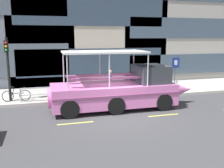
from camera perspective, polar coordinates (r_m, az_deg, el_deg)
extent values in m
plane|color=#3D3D3F|center=(14.09, 1.09, -6.82)|extent=(120.00, 120.00, 0.00)
cube|color=#A8A59E|center=(19.32, -3.68, -1.74)|extent=(32.00, 4.80, 0.18)
cube|color=#B2ADA3|center=(16.95, -1.93, -3.48)|extent=(32.00, 0.18, 0.18)
cube|color=#DBD64C|center=(12.80, -8.23, -8.73)|extent=(1.80, 0.12, 0.01)
cube|color=#DBD64C|center=(14.18, 11.53, -6.91)|extent=(1.80, 0.12, 0.01)
cube|color=#2D3D4C|center=(21.77, -4.25, 4.97)|extent=(12.62, 0.06, 2.29)
cube|color=#2D3D4C|center=(21.76, -4.41, 15.97)|extent=(12.62, 0.06, 2.29)
cube|color=#3D4C5B|center=(24.94, 15.47, 4.37)|extent=(10.50, 0.06, 1.83)
cube|color=#3D4C5B|center=(24.82, 15.85, 12.04)|extent=(10.50, 0.06, 1.83)
cylinder|color=#9EA0A8|center=(17.12, -1.54, -0.08)|extent=(10.89, 0.07, 0.07)
cylinder|color=#9EA0A8|center=(17.20, -1.53, -1.49)|extent=(10.89, 0.06, 0.06)
cylinder|color=#9EA0A8|center=(16.77, -19.90, -2.45)|extent=(0.09, 0.09, 0.86)
cylinder|color=#9EA0A8|center=(16.72, -13.69, -2.15)|extent=(0.09, 0.09, 0.86)
cylinder|color=#9EA0A8|center=(16.87, -7.53, -1.83)|extent=(0.09, 0.09, 0.86)
cylinder|color=#9EA0A8|center=(17.20, -1.53, -1.49)|extent=(0.09, 0.09, 0.86)
cylinder|color=#9EA0A8|center=(17.72, 4.17, -1.16)|extent=(0.09, 0.09, 0.86)
cylinder|color=#9EA0A8|center=(18.41, 9.49, -0.83)|extent=(0.09, 0.09, 0.86)
cylinder|color=#9EA0A8|center=(19.24, 14.40, -0.53)|extent=(0.09, 0.09, 0.86)
cylinder|color=black|center=(17.15, -22.33, 3.01)|extent=(0.16, 0.16, 4.01)
cube|color=black|center=(16.84, -22.76, 7.84)|extent=(0.24, 0.20, 0.72)
sphere|color=red|center=(16.72, -22.86, 8.58)|extent=(0.14, 0.14, 0.14)
sphere|color=gold|center=(16.73, -22.80, 7.83)|extent=(0.14, 0.14, 0.14)
sphere|color=green|center=(16.74, -22.75, 7.08)|extent=(0.14, 0.14, 0.14)
cylinder|color=#4C4F54|center=(19.45, 13.99, 2.07)|extent=(0.08, 0.08, 2.51)
cube|color=navy|center=(19.30, 14.18, 4.71)|extent=(0.60, 0.04, 0.76)
cube|color=white|center=(19.29, 14.21, 4.70)|extent=(0.24, 0.01, 0.36)
torus|color=black|center=(17.12, -19.01, -2.41)|extent=(0.70, 0.04, 0.70)
torus|color=black|center=(17.22, -22.47, -2.57)|extent=(0.70, 0.04, 0.70)
cylinder|color=black|center=(17.13, -20.78, -1.98)|extent=(0.95, 0.04, 0.04)
cylinder|color=black|center=(17.12, -21.41, -1.55)|extent=(0.19, 0.04, 0.51)
cube|color=black|center=(17.07, -21.61, -0.63)|extent=(0.20, 0.08, 0.06)
cylinder|color=#A5A5AA|center=(17.02, -19.25, -0.78)|extent=(0.03, 0.46, 0.03)
cube|color=pink|center=(14.94, 0.29, -2.27)|extent=(7.19, 2.60, 1.22)
cone|color=pink|center=(16.67, 15.02, -1.28)|extent=(1.62, 1.16, 1.16)
cylinder|color=pink|center=(14.41, -13.61, -3.07)|extent=(0.36, 1.16, 1.16)
cube|color=#783F64|center=(13.68, 1.81, -2.84)|extent=(7.19, 0.04, 0.12)
sphere|color=white|center=(16.87, 16.21, -1.03)|extent=(0.22, 0.22, 0.22)
cube|color=#33383D|center=(15.53, 8.63, 2.34)|extent=(1.80, 2.19, 1.03)
cube|color=silver|center=(14.45, -1.77, 7.24)|extent=(4.67, 2.39, 0.10)
cylinder|color=#B2B2B7|center=(16.28, 4.89, 4.20)|extent=(0.07, 0.07, 1.82)
cylinder|color=#B2B2B7|center=(14.17, 8.13, 3.17)|extent=(0.07, 0.07, 1.82)
cylinder|color=#B2B2B7|center=(15.65, -2.76, 3.96)|extent=(0.07, 0.07, 1.82)
cylinder|color=#B2B2B7|center=(13.44, -0.58, 2.87)|extent=(0.07, 0.07, 1.82)
cylinder|color=#B2B2B7|center=(15.31, -10.89, 3.64)|extent=(0.07, 0.07, 1.82)
cylinder|color=#B2B2B7|center=(13.05, -10.03, 2.48)|extent=(0.07, 0.07, 1.82)
cube|color=#783F64|center=(15.21, -2.30, 2.02)|extent=(4.30, 0.28, 0.12)
cube|color=#783F64|center=(14.01, -1.12, 1.28)|extent=(4.30, 0.28, 0.12)
cylinder|color=black|center=(17.02, 7.95, -2.10)|extent=(1.00, 0.28, 1.00)
cylinder|color=black|center=(14.92, 11.61, -4.04)|extent=(1.00, 0.28, 1.00)
cylinder|color=black|center=(16.11, -1.49, -2.73)|extent=(1.00, 0.28, 1.00)
cylinder|color=black|center=(13.88, 0.93, -4.93)|extent=(1.00, 0.28, 1.00)
cylinder|color=black|center=(15.71, -10.44, -3.26)|extent=(1.00, 0.28, 1.00)
cylinder|color=black|center=(13.41, -9.49, -5.64)|extent=(1.00, 0.28, 1.00)
cylinder|color=#1E2338|center=(19.04, 6.89, -0.45)|extent=(0.10, 0.10, 0.82)
cylinder|color=#1E2338|center=(18.98, 7.34, -0.49)|extent=(0.10, 0.10, 0.82)
cube|color=#38383D|center=(18.89, 7.16, 1.61)|extent=(0.34, 0.35, 0.58)
cylinder|color=#38383D|center=(18.97, 6.60, 1.58)|extent=(0.07, 0.07, 0.52)
cylinder|color=#38383D|center=(18.81, 7.72, 1.47)|extent=(0.07, 0.07, 0.52)
sphere|color=beige|center=(18.83, 7.19, 2.89)|extent=(0.23, 0.23, 0.23)
cylinder|color=black|center=(18.03, -0.25, -0.92)|extent=(0.11, 0.11, 0.87)
cylinder|color=black|center=(17.88, -0.50, -1.02)|extent=(0.11, 0.11, 0.87)
cube|color=navy|center=(17.82, -0.38, 1.36)|extent=(0.36, 0.37, 0.61)
cylinder|color=navy|center=(18.01, -0.07, 1.37)|extent=(0.08, 0.08, 0.55)
cylinder|color=navy|center=(17.63, -0.69, 1.16)|extent=(0.08, 0.08, 0.55)
sphere|color=tan|center=(17.75, -0.38, 2.80)|extent=(0.24, 0.24, 0.24)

